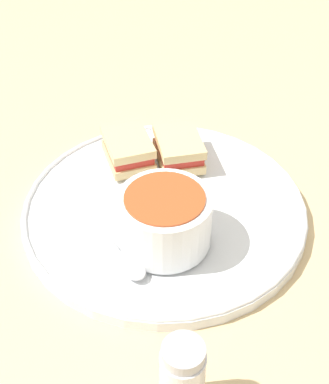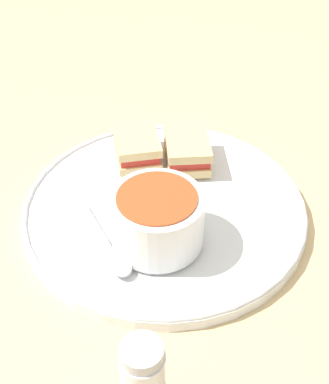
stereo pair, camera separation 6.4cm
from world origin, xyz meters
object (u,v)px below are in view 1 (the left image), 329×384
Objects in this scene: sandwich_half_near at (179,148)px; sandwich_half_far at (128,149)px; soup_bowl at (165,219)px; salt_shaker at (182,379)px; spoon at (128,263)px.

sandwich_half_far is at bearing 115.91° from sandwich_half_near.
salt_shaker reaches higher than soup_bowl.
soup_bowl reaches higher than sandwich_half_near.
soup_bowl is 1.16× the size of salt_shaker.
salt_shaker is (-0.11, -0.11, 0.02)m from spoon.
salt_shaker reaches higher than sandwich_half_far.
salt_shaker is (-0.31, -0.14, 0.01)m from sandwich_half_near.
sandwich_half_near is at bearing 127.90° from spoon.
sandwich_half_far is (0.17, 0.09, 0.01)m from spoon.
sandwich_half_far is 0.34m from salt_shaker.
spoon is at bearing -172.47° from sandwich_half_near.
soup_bowl is 0.15m from sandwich_half_near.
soup_bowl is 0.19m from salt_shaker.
salt_shaker is (-0.28, -0.20, 0.01)m from sandwich_half_far.
spoon is 0.19m from sandwich_half_far.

